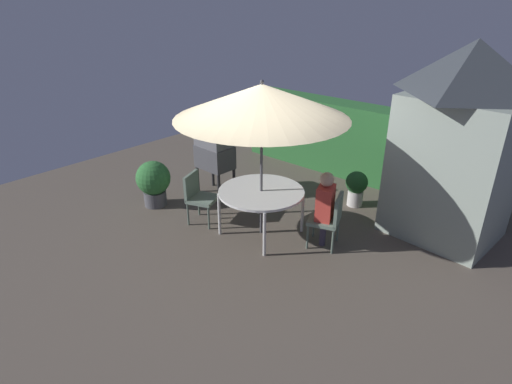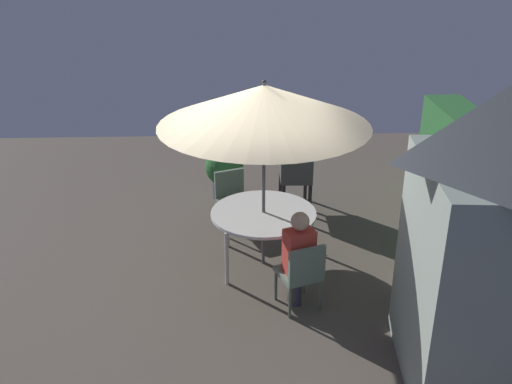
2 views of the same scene
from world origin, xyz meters
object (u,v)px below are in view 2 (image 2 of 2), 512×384
(chair_far_side, at_px, (232,196))
(person_in_red, at_px, (299,249))
(bbq_grill, at_px, (296,160))
(potted_plant_by_grill, at_px, (422,261))
(patio_table, at_px, (264,216))
(chair_near_shed, at_px, (302,272))
(patio_umbrella, at_px, (264,105))
(potted_plant_by_shed, at_px, (224,170))
(garden_shed, at_px, (496,238))

(chair_far_side, relative_size, person_in_red, 0.71)
(bbq_grill, relative_size, potted_plant_by_grill, 1.75)
(patio_table, bearing_deg, chair_near_shed, 20.39)
(patio_table, relative_size, patio_umbrella, 0.53)
(potted_plant_by_shed, bearing_deg, chair_near_shed, 16.11)
(patio_umbrella, bearing_deg, chair_far_side, -159.10)
(patio_table, xyz_separation_m, patio_umbrella, (0.00, -0.00, 1.51))
(patio_table, xyz_separation_m, potted_plant_by_grill, (0.66, 1.98, -0.34))
(patio_table, xyz_separation_m, bbq_grill, (-1.73, 0.60, 0.11))
(bbq_grill, relative_size, potted_plant_by_shed, 1.36)
(patio_table, relative_size, chair_near_shed, 1.56)
(potted_plant_by_shed, distance_m, person_in_red, 3.33)
(patio_umbrella, xyz_separation_m, person_in_red, (0.99, 0.37, -1.46))
(patio_table, distance_m, patio_umbrella, 1.51)
(garden_shed, xyz_separation_m, bbq_grill, (-3.99, -1.44, -0.75))
(chair_far_side, xyz_separation_m, potted_plant_by_shed, (-1.11, -0.13, -0.03))
(garden_shed, distance_m, chair_near_shed, 2.30)
(patio_table, height_order, chair_near_shed, chair_near_shed)
(bbq_grill, bearing_deg, garden_shed, 19.89)
(potted_plant_by_shed, bearing_deg, patio_table, 13.96)
(potted_plant_by_shed, bearing_deg, patio_umbrella, 13.96)
(patio_umbrella, xyz_separation_m, bbq_grill, (-1.73, 0.60, -1.39))
(chair_near_shed, bearing_deg, person_in_red, -159.61)
(patio_table, relative_size, chair_far_side, 1.56)
(garden_shed, bearing_deg, potted_plant_by_shed, -149.83)
(patio_umbrella, bearing_deg, garden_shed, 42.18)
(chair_near_shed, distance_m, person_in_red, 0.28)
(bbq_grill, xyz_separation_m, potted_plant_by_shed, (-0.47, -1.15, -0.35))
(bbq_grill, height_order, chair_near_shed, bbq_grill)
(garden_shed, relative_size, chair_far_side, 3.47)
(chair_near_shed, bearing_deg, patio_table, -159.61)
(person_in_red, bearing_deg, potted_plant_by_grill, 101.38)
(garden_shed, bearing_deg, patio_umbrella, -137.82)
(bbq_grill, bearing_deg, chair_near_shed, -4.18)
(bbq_grill, xyz_separation_m, chair_near_shed, (2.80, -0.20, -0.33))
(bbq_grill, distance_m, chair_near_shed, 2.83)
(patio_umbrella, xyz_separation_m, potted_plant_by_grill, (0.66, 1.98, -1.85))
(bbq_grill, xyz_separation_m, person_in_red, (2.72, -0.23, -0.06))
(patio_table, bearing_deg, patio_umbrella, -90.00)
(patio_umbrella, relative_size, chair_near_shed, 2.96)
(chair_near_shed, bearing_deg, potted_plant_by_grill, 104.35)
(patio_umbrella, height_order, potted_plant_by_grill, patio_umbrella)
(patio_umbrella, bearing_deg, chair_near_shed, 20.39)
(patio_table, distance_m, potted_plant_by_shed, 2.28)
(patio_table, relative_size, bbq_grill, 1.17)
(patio_umbrella, distance_m, chair_far_side, 2.08)
(patio_table, relative_size, potted_plant_by_grill, 2.05)
(patio_table, distance_m, chair_far_side, 1.18)
(garden_shed, height_order, patio_table, garden_shed)
(person_in_red, bearing_deg, patio_table, -159.61)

